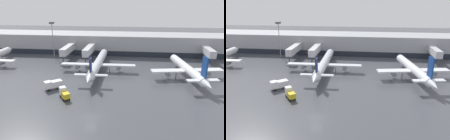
{
  "view_description": "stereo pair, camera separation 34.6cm",
  "coord_description": "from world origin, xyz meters",
  "views": [
    {
      "loc": [
        9.56,
        -41.89,
        25.46
      ],
      "look_at": [
        2.01,
        25.14,
        3.0
      ],
      "focal_mm": 35.0,
      "sensor_mm": 36.0,
      "label": 1
    },
    {
      "loc": [
        9.9,
        -41.85,
        25.46
      ],
      "look_at": [
        2.01,
        25.14,
        3.0
      ],
      "focal_mm": 35.0,
      "sensor_mm": 36.0,
      "label": 2
    }
  ],
  "objects": [
    {
      "name": "ground_plane",
      "position": [
        0.0,
        0.0,
        0.0
      ],
      "size": [
        320.0,
        320.0,
        0.0
      ],
      "primitive_type": "plane",
      "color": "#424449"
    },
    {
      "name": "service_truck_0",
      "position": [
        -8.86,
        8.96,
        1.52
      ],
      "size": [
        3.88,
        4.39,
        2.87
      ],
      "rotation": [
        0.0,
        0.0,
        2.22
      ],
      "color": "gold",
      "rests_on": "ground_plane"
    },
    {
      "name": "service_truck_1",
      "position": [
        -14.04,
        14.61,
        1.58
      ],
      "size": [
        5.18,
        4.95,
        2.69
      ],
      "rotation": [
        0.0,
        0.0,
        3.87
      ],
      "color": "silver",
      "rests_on": "ground_plane"
    },
    {
      "name": "terminal_building",
      "position": [
        0.0,
        61.78,
        4.5
      ],
      "size": [
        160.0,
        31.5,
        9.0
      ],
      "color": "#9EA0A5",
      "rests_on": "ground_plane"
    },
    {
      "name": "apron_light_mast_3",
      "position": [
        -26.73,
        49.41,
        12.54
      ],
      "size": [
        1.8,
        1.8,
        15.58
      ],
      "color": "gray",
      "rests_on": "ground_plane"
    },
    {
      "name": "parked_jet_3",
      "position": [
        -3.78,
        31.85,
        3.08
      ],
      "size": [
        26.59,
        38.3,
        8.64
      ],
      "rotation": [
        0.0,
        0.0,
        1.59
      ],
      "color": "silver",
      "rests_on": "ground_plane"
    },
    {
      "name": "parked_jet_1",
      "position": [
        26.46,
        27.91,
        3.29
      ],
      "size": [
        23.81,
        32.81,
        10.31
      ],
      "rotation": [
        0.0,
        0.0,
        1.74
      ],
      "color": "silver",
      "rests_on": "ground_plane"
    }
  ]
}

